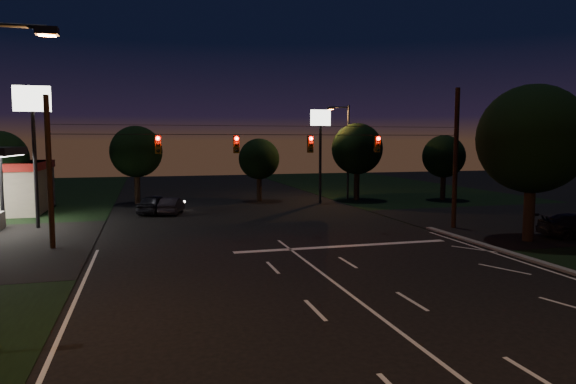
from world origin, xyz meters
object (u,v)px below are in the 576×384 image
object	(u,v)px
tree_right_near	(531,140)
car_oncoming_b	(171,206)
utility_pole_right	(453,228)
car_oncoming_a	(154,204)

from	to	relation	value
tree_right_near	car_oncoming_b	world-z (taller)	tree_right_near
utility_pole_right	car_oncoming_b	bearing A→B (deg)	146.39
car_oncoming_a	car_oncoming_b	world-z (taller)	car_oncoming_a
tree_right_near	car_oncoming_b	bearing A→B (deg)	139.08
car_oncoming_b	tree_right_near	bearing A→B (deg)	154.05
car_oncoming_a	car_oncoming_b	size ratio (longest dim) A/B	1.14
car_oncoming_a	tree_right_near	bearing A→B (deg)	159.32
tree_right_near	car_oncoming_a	distance (m)	26.74
car_oncoming_a	car_oncoming_b	xyz separation A→B (m)	(1.27, -0.50, -0.11)
utility_pole_right	car_oncoming_b	xyz separation A→B (m)	(-17.35, 11.54, 0.63)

